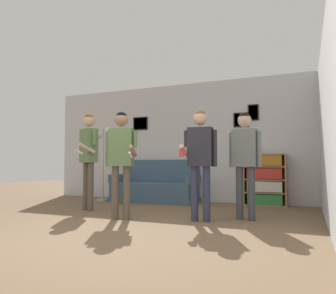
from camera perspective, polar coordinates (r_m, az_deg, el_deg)
name	(u,v)px	position (r m, az deg, el deg)	size (l,w,h in m)	color
ground_plane	(85,239)	(3.94, -14.17, -15.21)	(20.00, 20.00, 0.00)	brown
wall_back	(196,142)	(7.49, 4.96, 0.95)	(7.51, 0.08, 2.70)	silver
wall_right	(327,128)	(5.11, 25.93, 3.03)	(0.06, 6.40, 2.70)	silver
couch	(155,188)	(7.42, -2.25, -7.15)	(1.95, 0.80, 0.94)	#3D5670
bookshelf	(265,180)	(6.94, 16.53, -5.50)	(0.83, 0.30, 1.05)	#A87F51
floor_lamp	(103,147)	(7.76, -11.19, 0.03)	(0.45, 0.28, 1.70)	#ADA89E
person_player_foreground_left	(89,150)	(6.18, -13.68, -0.49)	(0.45, 0.60, 1.77)	brown
person_player_foreground_center	(121,153)	(5.06, -8.17, -1.05)	(0.56, 0.42, 1.65)	brown
person_watcher_holding_cup	(200,153)	(4.86, 5.63, -0.99)	(0.50, 0.44, 1.65)	#2D334C
person_spectator_near_bookshelf	(245,154)	(5.11, 13.26, -1.16)	(0.50, 0.24, 1.63)	#3D4247
bottle_on_floor	(122,199)	(7.05, -7.96, -8.92)	(0.07, 0.07, 0.28)	#3D6638
drinking_cup	(259,151)	(6.95, 15.57, -0.72)	(0.07, 0.07, 0.11)	blue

